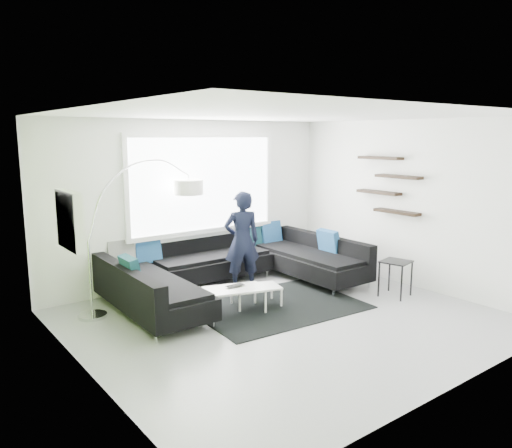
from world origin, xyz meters
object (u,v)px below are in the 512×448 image
Objects in this scene: sectional_sofa at (236,269)px; person at (242,241)px; laptop at (237,287)px; side_table at (395,279)px; coffee_table at (246,297)px; arc_lamp at (88,242)px.

person is (0.17, 0.06, 0.44)m from sectional_sofa.
side_table is at bearing -21.36° from laptop.
coffee_table is at bearing 76.57° from person.
arc_lamp is (-2.28, 0.28, 0.71)m from sectional_sofa.
sectional_sofa is at bearing 137.88° from side_table.
side_table is 2.00× the size of laptop.
arc_lamp reaches higher than laptop.
coffee_table is 0.67× the size of person.
laptop is at bearing 69.32° from person.
side_table is at bearing -41.05° from sectional_sofa.
arc_lamp reaches higher than sectional_sofa.
side_table is at bearing -5.99° from coffee_table.
coffee_table is 0.50× the size of arc_lamp.
arc_lamp is at bearing 150.29° from laptop.
laptop is (-0.51, -0.75, -0.01)m from sectional_sofa.
person reaches higher than sectional_sofa.
person reaches higher than side_table.
side_table reaches higher than laptop.
coffee_table is 0.25m from laptop.
sectional_sofa is 2.56m from side_table.
sectional_sofa is 0.86m from coffee_table.
arc_lamp reaches higher than coffee_table.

